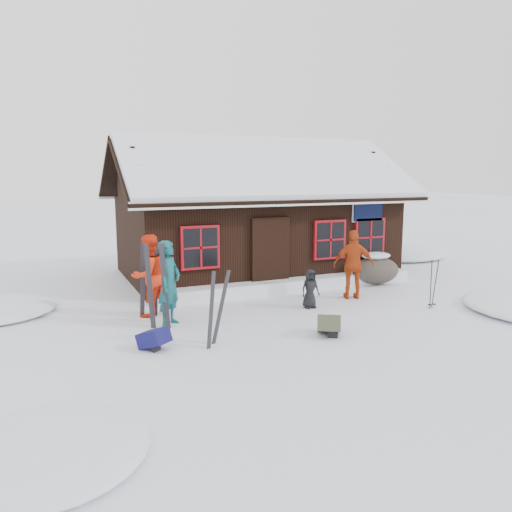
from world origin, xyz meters
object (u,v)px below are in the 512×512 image
(skier_orange_left, at_px, (149,276))
(ski_poles, at_px, (433,285))
(skier_crouched, at_px, (310,289))
(backpack_olive, at_px, (329,327))
(backpack_blue, at_px, (154,342))
(ski_pair_left, at_px, (216,309))
(skier_orange_right, at_px, (354,265))
(boulder, at_px, (375,269))
(skier_teal, at_px, (169,283))

(skier_orange_left, bearing_deg, ski_poles, 132.57)
(skier_orange_left, distance_m, skier_crouched, 3.85)
(skier_orange_left, relative_size, ski_poles, 1.53)
(backpack_olive, bearing_deg, backpack_blue, -159.00)
(ski_pair_left, bearing_deg, backpack_olive, -32.94)
(skier_orange_right, xyz_separation_m, ski_pair_left, (-4.45, -1.96, -0.20))
(skier_orange_right, distance_m, boulder, 2.09)
(skier_crouched, distance_m, boulder, 3.51)
(skier_crouched, bearing_deg, backpack_olive, -109.11)
(ski_pair_left, relative_size, backpack_olive, 2.45)
(ski_poles, height_order, backpack_olive, ski_poles)
(skier_crouched, height_order, backpack_blue, skier_crouched)
(skier_crouched, bearing_deg, skier_teal, -179.82)
(skier_teal, bearing_deg, skier_crouched, -48.65)
(skier_teal, relative_size, skier_orange_right, 1.02)
(ski_pair_left, distance_m, ski_poles, 5.71)
(skier_crouched, xyz_separation_m, backpack_olive, (-0.70, -1.98, -0.31))
(skier_orange_right, bearing_deg, backpack_blue, 40.71)
(backpack_olive, bearing_deg, skier_orange_right, 78.01)
(skier_teal, distance_m, backpack_blue, 1.72)
(skier_orange_left, height_order, ski_poles, skier_orange_left)
(skier_teal, height_order, skier_orange_right, skier_teal)
(skier_teal, xyz_separation_m, ski_poles, (6.19, -1.19, -0.34))
(backpack_blue, distance_m, backpack_olive, 3.47)
(backpack_blue, bearing_deg, skier_orange_left, 44.86)
(skier_orange_left, height_order, skier_orange_right, skier_orange_left)
(skier_orange_right, distance_m, ski_poles, 2.01)
(skier_orange_left, bearing_deg, boulder, 156.26)
(ski_poles, bearing_deg, skier_crouched, 156.60)
(skier_orange_left, height_order, skier_crouched, skier_orange_left)
(skier_orange_right, height_order, ski_poles, skier_orange_right)
(skier_orange_right, xyz_separation_m, boulder, (1.63, 1.22, -0.47))
(skier_teal, distance_m, skier_orange_left, 0.92)
(ski_poles, relative_size, backpack_olive, 2.04)
(skier_teal, distance_m, skier_crouched, 3.49)
(boulder, height_order, ski_pair_left, ski_pair_left)
(backpack_olive, bearing_deg, boulder, 74.08)
(skier_crouched, relative_size, boulder, 0.65)
(skier_orange_right, bearing_deg, backpack_olive, 70.38)
(ski_pair_left, bearing_deg, boulder, 4.47)
(skier_teal, bearing_deg, backpack_olive, -84.32)
(boulder, xyz_separation_m, backpack_blue, (-7.24, -2.97, -0.29))
(skier_orange_right, bearing_deg, ski_pair_left, 47.17)
(skier_teal, relative_size, ski_poles, 1.49)
(skier_orange_left, distance_m, backpack_blue, 2.44)
(ski_pair_left, height_order, backpack_blue, ski_pair_left)
(skier_teal, height_order, ski_poles, skier_teal)
(boulder, bearing_deg, backpack_blue, -157.68)
(skier_orange_right, bearing_deg, skier_teal, 27.60)
(skier_orange_left, relative_size, boulder, 1.29)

